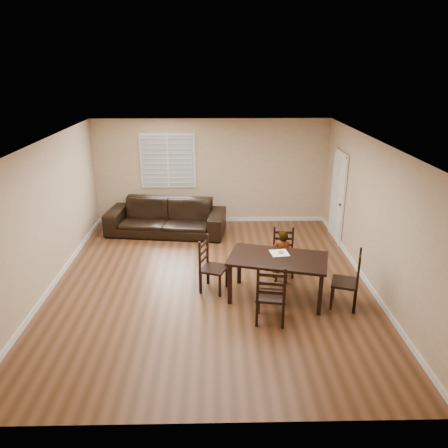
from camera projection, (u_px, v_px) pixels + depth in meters
The scene contains 11 objects.
ground at pixel (211, 283), 8.43m from camera, with size 7.00×7.00×0.00m, color brown.
room at pixel (212, 190), 7.97m from camera, with size 6.04×7.04×2.72m.
dining_table at pixel (278, 262), 7.66m from camera, with size 1.89×1.36×0.80m.
chair_near at pixel (283, 252), 8.73m from camera, with size 0.46×0.43×0.94m.
chair_far at pixel (271, 299), 6.91m from camera, with size 0.55×0.52×1.06m.
chair_left at pixel (207, 266), 8.04m from camera, with size 0.56×0.58×1.02m.
chair_right at pixel (353, 282), 7.44m from camera, with size 0.57×0.59×1.05m.
child at pixel (282, 257), 8.28m from camera, with size 0.39×0.26×1.07m, color gray.
napkin at pixel (279, 253), 7.80m from camera, with size 0.31×0.31×0.00m, color white.
donut at pixel (281, 252), 7.79m from camera, with size 0.11×0.11×0.04m.
sofa at pixel (166, 217), 10.73m from camera, with size 2.86×1.12×0.84m, color black.
Camera 1 is at (0.09, -7.51, 4.00)m, focal length 35.00 mm.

